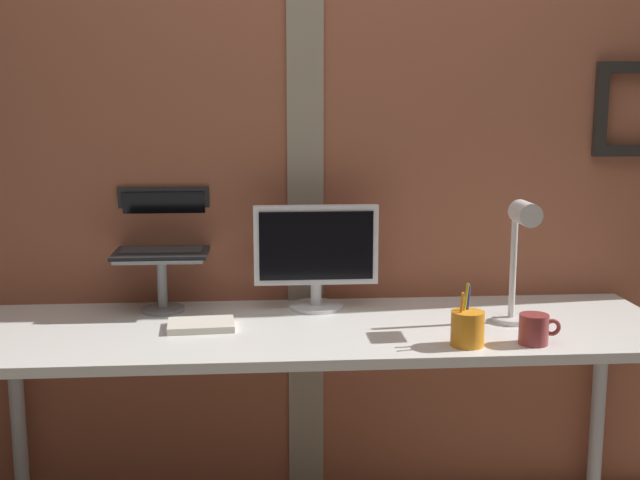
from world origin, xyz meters
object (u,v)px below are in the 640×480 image
(laptop, at_px, (163,234))
(coffee_mug, at_px, (534,329))
(desk_lamp, at_px, (520,249))
(pen_cup, at_px, (467,328))
(monitor, at_px, (316,251))

(laptop, height_order, coffee_mug, laptop)
(desk_lamp, distance_m, coffee_mug, 0.27)
(pen_cup, xyz_separation_m, coffee_mug, (0.19, -0.00, -0.01))
(monitor, xyz_separation_m, pen_cup, (0.40, -0.44, -0.14))
(laptop, xyz_separation_m, pen_cup, (0.90, -0.51, -0.19))
(desk_lamp, relative_size, coffee_mug, 3.23)
(monitor, height_order, pen_cup, monitor)
(monitor, relative_size, pen_cup, 2.32)
(pen_cup, bearing_deg, laptop, 150.60)
(coffee_mug, bearing_deg, laptop, 155.11)
(pen_cup, bearing_deg, monitor, 131.82)
(laptop, distance_m, desk_lamp, 1.15)
(desk_lamp, bearing_deg, laptop, 163.38)
(desk_lamp, bearing_deg, monitor, 156.14)
(laptop, bearing_deg, monitor, -7.32)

